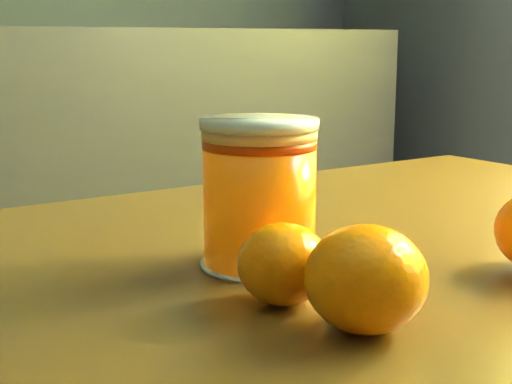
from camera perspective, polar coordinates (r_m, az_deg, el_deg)
name	(u,v)px	position (r m, az deg, el deg)	size (l,w,h in m)	color
table	(357,365)	(0.59, 8.09, -13.55)	(1.04, 0.81, 0.70)	brown
juice_glass	(259,194)	(0.52, 0.27, -0.19)	(0.09, 0.09, 0.11)	#EA6204
orange_front	(283,264)	(0.45, 2.20, -5.76)	(0.06, 0.06, 0.05)	orange
orange_extra	(366,279)	(0.41, 8.78, -6.87)	(0.07, 0.07, 0.06)	orange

